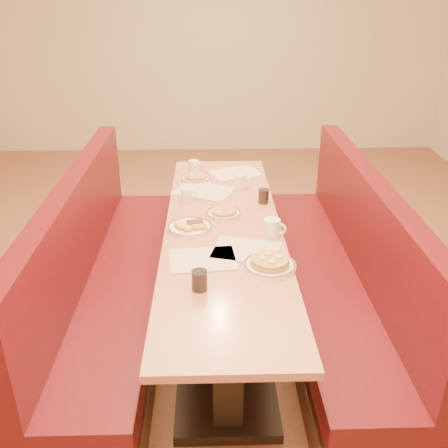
{
  "coord_description": "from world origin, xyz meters",
  "views": [
    {
      "loc": [
        -0.07,
        -2.69,
        2.08
      ],
      "look_at": [
        0.0,
        -0.15,
        0.85
      ],
      "focal_mm": 40.0,
      "sensor_mm": 36.0,
      "label": 1
    }
  ],
  "objects_px": {
    "booth_left": "(108,285)",
    "coffee_mug_a": "(273,227)",
    "diner_table": "(223,281)",
    "eggs_plate": "(189,227)",
    "coffee_mug_c": "(240,181)",
    "booth_right": "(337,281)",
    "pancake_plate": "(270,264)",
    "coffee_mug_d": "(194,165)",
    "soda_tumbler_near": "(199,280)",
    "soda_tumbler_mid": "(264,196)",
    "coffee_mug_b": "(187,195)"
  },
  "relations": [
    {
      "from": "booth_left",
      "to": "coffee_mug_a",
      "type": "relative_size",
      "value": 18.96
    },
    {
      "from": "diner_table",
      "to": "coffee_mug_a",
      "type": "relative_size",
      "value": 18.96
    },
    {
      "from": "eggs_plate",
      "to": "coffee_mug_c",
      "type": "bearing_deg",
      "value": 62.68
    },
    {
      "from": "booth_right",
      "to": "eggs_plate",
      "type": "distance_m",
      "value": 1.02
    },
    {
      "from": "pancake_plate",
      "to": "eggs_plate",
      "type": "distance_m",
      "value": 0.63
    },
    {
      "from": "coffee_mug_d",
      "to": "soda_tumbler_near",
      "type": "bearing_deg",
      "value": -78.9
    },
    {
      "from": "diner_table",
      "to": "booth_right",
      "type": "distance_m",
      "value": 0.73
    },
    {
      "from": "booth_right",
      "to": "coffee_mug_c",
      "type": "bearing_deg",
      "value": 132.09
    },
    {
      "from": "coffee_mug_d",
      "to": "soda_tumbler_mid",
      "type": "relative_size",
      "value": 1.15
    },
    {
      "from": "coffee_mug_d",
      "to": "soda_tumbler_mid",
      "type": "height_order",
      "value": "soda_tumbler_mid"
    },
    {
      "from": "soda_tumbler_near",
      "to": "soda_tumbler_mid",
      "type": "xyz_separation_m",
      "value": [
        0.41,
        1.04,
        -0.0
      ]
    },
    {
      "from": "pancake_plate",
      "to": "coffee_mug_d",
      "type": "relative_size",
      "value": 2.5
    },
    {
      "from": "coffee_mug_a",
      "to": "coffee_mug_c",
      "type": "bearing_deg",
      "value": 122.63
    },
    {
      "from": "coffee_mug_b",
      "to": "soda_tumbler_mid",
      "type": "distance_m",
      "value": 0.51
    },
    {
      "from": "eggs_plate",
      "to": "coffee_mug_d",
      "type": "bearing_deg",
      "value": 89.78
    },
    {
      "from": "booth_right",
      "to": "soda_tumbler_near",
      "type": "distance_m",
      "value": 1.18
    },
    {
      "from": "diner_table",
      "to": "soda_tumbler_near",
      "type": "xyz_separation_m",
      "value": [
        -0.13,
        -0.67,
        0.43
      ]
    },
    {
      "from": "coffee_mug_c",
      "to": "diner_table",
      "type": "bearing_deg",
      "value": -78.15
    },
    {
      "from": "booth_left",
      "to": "soda_tumbler_near",
      "type": "distance_m",
      "value": 1.0
    },
    {
      "from": "booth_right",
      "to": "coffee_mug_a",
      "type": "xyz_separation_m",
      "value": [
        -0.45,
        -0.1,
        0.44
      ]
    },
    {
      "from": "pancake_plate",
      "to": "coffee_mug_b",
      "type": "xyz_separation_m",
      "value": [
        -0.46,
        0.9,
        0.02
      ]
    },
    {
      "from": "booth_right",
      "to": "pancake_plate",
      "type": "distance_m",
      "value": 0.8
    },
    {
      "from": "coffee_mug_a",
      "to": "soda_tumbler_mid",
      "type": "xyz_separation_m",
      "value": [
        -0.0,
        0.48,
        -0.01
      ]
    },
    {
      "from": "diner_table",
      "to": "eggs_plate",
      "type": "bearing_deg",
      "value": -176.88
    },
    {
      "from": "coffee_mug_a",
      "to": "coffee_mug_b",
      "type": "relative_size",
      "value": 1.22
    },
    {
      "from": "pancake_plate",
      "to": "coffee_mug_d",
      "type": "height_order",
      "value": "coffee_mug_d"
    },
    {
      "from": "diner_table",
      "to": "coffee_mug_b",
      "type": "xyz_separation_m",
      "value": [
        -0.23,
        0.43,
        0.42
      ]
    },
    {
      "from": "booth_left",
      "to": "eggs_plate",
      "type": "distance_m",
      "value": 0.67
    },
    {
      "from": "booth_left",
      "to": "booth_right",
      "type": "xyz_separation_m",
      "value": [
        1.46,
        0.0,
        0.0
      ]
    },
    {
      "from": "eggs_plate",
      "to": "coffee_mug_b",
      "type": "bearing_deg",
      "value": 93.76
    },
    {
      "from": "coffee_mug_d",
      "to": "soda_tumbler_near",
      "type": "distance_m",
      "value": 1.69
    },
    {
      "from": "soda_tumbler_mid",
      "to": "soda_tumbler_near",
      "type": "bearing_deg",
      "value": -111.55
    },
    {
      "from": "soda_tumbler_mid",
      "to": "booth_left",
      "type": "bearing_deg",
      "value": -159.49
    },
    {
      "from": "eggs_plate",
      "to": "soda_tumbler_near",
      "type": "height_order",
      "value": "soda_tumbler_near"
    },
    {
      "from": "coffee_mug_c",
      "to": "coffee_mug_d",
      "type": "xyz_separation_m",
      "value": [
        -0.34,
        0.37,
        -0.01
      ]
    },
    {
      "from": "booth_left",
      "to": "booth_right",
      "type": "distance_m",
      "value": 1.46
    },
    {
      "from": "booth_right",
      "to": "pancake_plate",
      "type": "bearing_deg",
      "value": -137.33
    },
    {
      "from": "coffee_mug_a",
      "to": "soda_tumbler_near",
      "type": "height_order",
      "value": "soda_tumbler_near"
    },
    {
      "from": "diner_table",
      "to": "soda_tumbler_near",
      "type": "height_order",
      "value": "soda_tumbler_near"
    },
    {
      "from": "coffee_mug_b",
      "to": "coffee_mug_d",
      "type": "relative_size",
      "value": 0.99
    },
    {
      "from": "booth_right",
      "to": "coffee_mug_c",
      "type": "distance_m",
      "value": 0.99
    },
    {
      "from": "booth_right",
      "to": "coffee_mug_c",
      "type": "height_order",
      "value": "booth_right"
    },
    {
      "from": "booth_left",
      "to": "coffee_mug_d",
      "type": "bearing_deg",
      "value": 62.53
    },
    {
      "from": "coffee_mug_b",
      "to": "coffee_mug_c",
      "type": "distance_m",
      "value": 0.43
    },
    {
      "from": "eggs_plate",
      "to": "coffee_mug_a",
      "type": "distance_m",
      "value": 0.5
    },
    {
      "from": "booth_left",
      "to": "soda_tumbler_mid",
      "type": "distance_m",
      "value": 1.17
    },
    {
      "from": "soda_tumbler_near",
      "to": "booth_left",
      "type": "bearing_deg",
      "value": 132.06
    },
    {
      "from": "coffee_mug_a",
      "to": "booth_right",
      "type": "bearing_deg",
      "value": 35.07
    },
    {
      "from": "booth_left",
      "to": "coffee_mug_c",
      "type": "xyz_separation_m",
      "value": [
        0.87,
        0.65,
        0.44
      ]
    },
    {
      "from": "booth_right",
      "to": "soda_tumbler_mid",
      "type": "distance_m",
      "value": 0.73
    }
  ]
}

